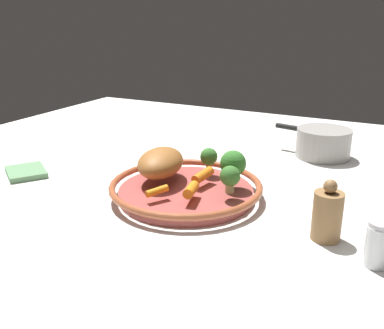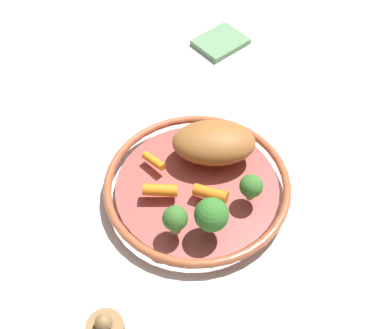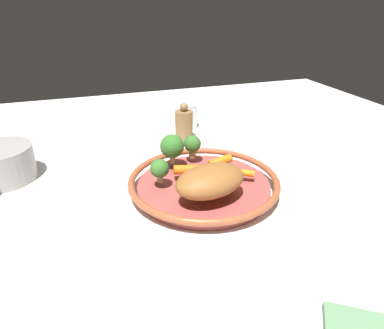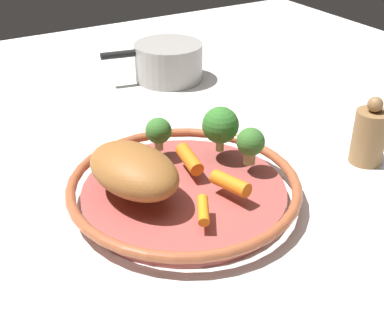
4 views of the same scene
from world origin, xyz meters
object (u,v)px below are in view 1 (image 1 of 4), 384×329
(pepper_mill, at_px, (327,215))
(saucepan, at_px, (323,143))
(roast_chicken_piece, at_px, (161,163))
(serving_bowl, at_px, (186,189))
(baby_carrot_back, at_px, (203,175))
(baby_carrot_near_rim, at_px, (191,190))
(dish_towel, at_px, (26,172))
(broccoli_floret_small, at_px, (230,177))
(broccoli_floret_edge, at_px, (233,164))
(salt_shaker, at_px, (378,244))
(broccoli_floret_large, at_px, (209,157))
(baby_carrot_right, at_px, (157,191))

(pepper_mill, relative_size, saucepan, 0.51)
(roast_chicken_piece, bearing_deg, serving_bowl, 169.82)
(serving_bowl, distance_m, baby_carrot_back, 0.05)
(baby_carrot_near_rim, relative_size, saucepan, 0.27)
(baby_carrot_back, xyz_separation_m, dish_towel, (0.47, 0.09, -0.04))
(broccoli_floret_small, relative_size, broccoli_floret_edge, 0.80)
(salt_shaker, relative_size, pepper_mill, 0.67)
(broccoli_floret_large, relative_size, salt_shaker, 0.69)
(roast_chicken_piece, distance_m, dish_towel, 0.38)
(roast_chicken_piece, relative_size, broccoli_floret_edge, 2.10)
(serving_bowl, height_order, baby_carrot_back, baby_carrot_back)
(broccoli_floret_edge, xyz_separation_m, pepper_mill, (-0.23, 0.10, -0.03))
(serving_bowl, bearing_deg, pepper_mill, 170.54)
(broccoli_floret_edge, distance_m, dish_towel, 0.55)
(baby_carrot_back, bearing_deg, saucepan, -114.00)
(baby_carrot_near_rim, bearing_deg, broccoli_floret_large, -78.23)
(broccoli_floret_small, relative_size, salt_shaker, 0.74)
(serving_bowl, relative_size, baby_carrot_right, 6.95)
(broccoli_floret_large, height_order, pepper_mill, pepper_mill)
(roast_chicken_piece, height_order, broccoli_floret_edge, broccoli_floret_edge)
(salt_shaker, height_order, saucepan, saucepan)
(baby_carrot_near_rim, relative_size, dish_towel, 0.55)
(baby_carrot_back, xyz_separation_m, salt_shaker, (-0.39, 0.14, -0.01))
(baby_carrot_near_rim, bearing_deg, dish_towel, -0.31)
(roast_chicken_piece, height_order, salt_shaker, roast_chicken_piece)
(broccoli_floret_small, distance_m, saucepan, 0.47)
(salt_shaker, bearing_deg, roast_chicken_piece, -14.07)
(serving_bowl, relative_size, dish_towel, 3.08)
(baby_carrot_back, height_order, broccoli_floret_small, broccoli_floret_small)
(roast_chicken_piece, distance_m, baby_carrot_right, 0.12)
(baby_carrot_near_rim, xyz_separation_m, broccoli_floret_edge, (-0.05, -0.11, 0.03))
(baby_carrot_back, relative_size, broccoli_floret_large, 1.13)
(baby_carrot_back, distance_m, dish_towel, 0.48)
(pepper_mill, relative_size, dish_towel, 1.05)
(broccoli_floret_small, relative_size, dish_towel, 0.53)
(salt_shaker, bearing_deg, serving_bowl, -14.74)
(baby_carrot_back, xyz_separation_m, broccoli_floret_edge, (-0.07, -0.02, 0.03))
(saucepan, bearing_deg, broccoli_floret_large, 59.79)
(serving_bowl, bearing_deg, baby_carrot_back, -131.32)
(broccoli_floret_small, relative_size, saucepan, 0.26)
(serving_bowl, bearing_deg, roast_chicken_piece, -10.18)
(saucepan, relative_size, dish_towel, 2.04)
(pepper_mill, bearing_deg, dish_towel, 0.11)
(broccoli_floret_large, bearing_deg, salt_shaker, 152.69)
(dish_towel, bearing_deg, serving_bowl, -172.89)
(serving_bowl, relative_size, broccoli_floret_edge, 4.67)
(broccoli_floret_large, height_order, broccoli_floret_edge, broccoli_floret_edge)
(baby_carrot_back, height_order, baby_carrot_right, baby_carrot_back)
(broccoli_floret_edge, height_order, saucepan, broccoli_floret_edge)
(serving_bowl, xyz_separation_m, dish_towel, (0.44, 0.05, -0.01))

